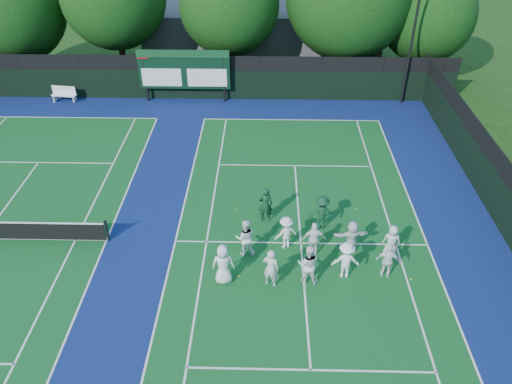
{
  "coord_description": "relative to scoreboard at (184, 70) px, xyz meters",
  "views": [
    {
      "loc": [
        -1.57,
        -15.58,
        14.22
      ],
      "look_at": [
        -2.0,
        3.0,
        1.3
      ],
      "focal_mm": 35.0,
      "sensor_mm": 36.0,
      "label": 1
    }
  ],
  "objects": [
    {
      "name": "tennis_ball_3",
      "position": [
        4.02,
        -12.16,
        -2.16
      ],
      "size": [
        0.07,
        0.07,
        0.07
      ],
      "primitive_type": "sphere",
      "color": "#CFE51A",
      "rests_on": "ground"
    },
    {
      "name": "player_back_0",
      "position": [
        4.63,
        -15.28,
        -1.33
      ],
      "size": [
        0.89,
        0.72,
        1.72
      ],
      "primitive_type": "imported",
      "rotation": [
        0.0,
        0.0,
        3.23
      ],
      "color": "white",
      "rests_on": "ground"
    },
    {
      "name": "ground",
      "position": [
        7.01,
        -15.59,
        -2.19
      ],
      "size": [
        120.0,
        120.0,
        0.0
      ],
      "primitive_type": "plane",
      "color": "#18390F",
      "rests_on": "ground"
    },
    {
      "name": "near_court",
      "position": [
        7.01,
        -14.59,
        -2.18
      ],
      "size": [
        11.05,
        23.85,
        0.01
      ],
      "color": "#11521F",
      "rests_on": "ground"
    },
    {
      "name": "back_fence",
      "position": [
        1.01,
        0.41,
        -0.83
      ],
      "size": [
        34.0,
        0.08,
        3.0
      ],
      "color": "black",
      "rests_on": "ground"
    },
    {
      "name": "coach_right",
      "position": [
        7.95,
        -13.48,
        -1.34
      ],
      "size": [
        1.16,
        0.75,
        1.69
      ],
      "primitive_type": "imported",
      "rotation": [
        0.0,
        0.0,
        3.25
      ],
      "color": "#103D22",
      "rests_on": "ground"
    },
    {
      "name": "court_apron",
      "position": [
        1.01,
        -14.59,
        -2.19
      ],
      "size": [
        34.0,
        32.0,
        0.01
      ],
      "primitive_type": "cube",
      "color": "navy",
      "rests_on": "ground"
    },
    {
      "name": "player_front_2",
      "position": [
        7.14,
        -16.85,
        -1.3
      ],
      "size": [
        0.95,
        0.79,
        1.78
      ],
      "primitive_type": "imported",
      "rotation": [
        0.0,
        0.0,
        3.0
      ],
      "color": "white",
      "rests_on": "ground"
    },
    {
      "name": "player_back_4",
      "position": [
        10.71,
        -15.22,
        -1.45
      ],
      "size": [
        0.81,
        0.62,
        1.49
      ],
      "primitive_type": "imported",
      "rotation": [
        0.0,
        0.0,
        2.92
      ],
      "color": "silver",
      "rests_on": "ground"
    },
    {
      "name": "tennis_ball_2",
      "position": [
        11.3,
        -16.71,
        -2.16
      ],
      "size": [
        0.07,
        0.07,
        0.07
      ],
      "primitive_type": "sphere",
      "color": "#CFE51A",
      "rests_on": "ground"
    },
    {
      "name": "player_front_0",
      "position": [
        3.84,
        -16.95,
        -1.29
      ],
      "size": [
        0.91,
        0.61,
        1.8
      ],
      "primitive_type": "imported",
      "rotation": [
        0.0,
        0.0,
        3.19
      ],
      "color": "white",
      "rests_on": "ground"
    },
    {
      "name": "player_back_1",
      "position": [
        6.33,
        -14.83,
        -1.41
      ],
      "size": [
        1.16,
        0.94,
        1.57
      ],
      "primitive_type": "imported",
      "rotation": [
        0.0,
        0.0,
        3.56
      ],
      "color": "white",
      "rests_on": "ground"
    },
    {
      "name": "player_back_2",
      "position": [
        7.48,
        -15.24,
        -1.38
      ],
      "size": [
        0.97,
        0.45,
        1.62
      ],
      "primitive_type": "imported",
      "rotation": [
        0.0,
        0.0,
        3.2
      ],
      "color": "white",
      "rests_on": "ground"
    },
    {
      "name": "player_back_3",
      "position": [
        9.06,
        -15.07,
        -1.4
      ],
      "size": [
        1.53,
        0.67,
        1.59
      ],
      "primitive_type": "imported",
      "rotation": [
        0.0,
        0.0,
        3.28
      ],
      "color": "white",
      "rests_on": "ground"
    },
    {
      "name": "tennis_ball_5",
      "position": [
        8.39,
        -15.65,
        -2.16
      ],
      "size": [
        0.07,
        0.07,
        0.07
      ],
      "primitive_type": "sphere",
      "color": "#CFE51A",
      "rests_on": "ground"
    },
    {
      "name": "player_front_4",
      "position": [
        10.3,
        -16.5,
        -1.39
      ],
      "size": [
        1.0,
        0.57,
        1.61
      ],
      "primitive_type": "imported",
      "rotation": [
        0.0,
        0.0,
        2.95
      ],
      "color": "white",
      "rests_on": "ground"
    },
    {
      "name": "tennis_ball_1",
      "position": [
        9.8,
        -12.05,
        -2.16
      ],
      "size": [
        0.07,
        0.07,
        0.07
      ],
      "primitive_type": "sphere",
      "color": "#CFE51A",
      "rests_on": "ground"
    },
    {
      "name": "tree_a",
      "position": [
        -12.03,
        3.99,
        2.49
      ],
      "size": [
        7.04,
        7.04,
        8.38
      ],
      "color": "black",
      "rests_on": "ground"
    },
    {
      "name": "coach_left",
      "position": [
        5.45,
        -12.96,
        -1.31
      ],
      "size": [
        0.69,
        0.5,
        1.77
      ],
      "primitive_type": "imported",
      "rotation": [
        0.0,
        0.0,
        3.27
      ],
      "color": "#103C21",
      "rests_on": "ground"
    },
    {
      "name": "player_front_3",
      "position": [
        8.64,
        -16.55,
        -1.35
      ],
      "size": [
        1.09,
        0.63,
        1.68
      ],
      "primitive_type": "imported",
      "rotation": [
        0.0,
        0.0,
        3.15
      ],
      "color": "white",
      "rests_on": "ground"
    },
    {
      "name": "clubhouse",
      "position": [
        5.01,
        8.41,
        -0.19
      ],
      "size": [
        18.0,
        6.0,
        4.0
      ],
      "primitive_type": "cube",
      "color": "#57575C",
      "rests_on": "ground"
    },
    {
      "name": "player_front_1",
      "position": [
        5.69,
        -17.09,
        -1.31
      ],
      "size": [
        0.75,
        0.61,
        1.76
      ],
      "primitive_type": "imported",
      "rotation": [
        0.0,
        0.0,
        2.81
      ],
      "color": "silver",
      "rests_on": "ground"
    },
    {
      "name": "light_pole_right",
      "position": [
        14.51,
        0.11,
        4.11
      ],
      "size": [
        1.2,
        0.3,
        10.12
      ],
      "color": "black",
      "rests_on": "ground"
    },
    {
      "name": "tree_e",
      "position": [
        16.53,
        3.99,
        2.36
      ],
      "size": [
        6.43,
        6.43,
        7.94
      ],
      "color": "black",
      "rests_on": "ground"
    },
    {
      "name": "tennis_ball_0",
      "position": [
        4.41,
        -16.69,
        -2.16
      ],
      "size": [
        0.07,
        0.07,
        0.07
      ],
      "primitive_type": "sphere",
      "color": "#CFE51A",
      "rests_on": "ground"
    },
    {
      "name": "scoreboard",
      "position": [
        0.0,
        0.0,
        0.0
      ],
      "size": [
        6.0,
        0.21,
        3.55
      ],
      "color": "black",
      "rests_on": "ground"
    },
    {
      "name": "tennis_ball_4",
      "position": [
        5.66,
        -11.7,
        -2.16
      ],
      "size": [
        0.07,
        0.07,
        0.07
      ],
      "primitive_type": "sphere",
      "color": "#CFE51A",
      "rests_on": "ground"
    },
    {
      "name": "tree_c",
      "position": [
        2.96,
        3.99,
        2.94
      ],
      "size": [
        6.84,
        6.84,
        8.73
      ],
      "color": "black",
      "rests_on": "ground"
    },
    {
      "name": "bench",
      "position": [
        -8.18,
        -0.21,
        -1.63
      ],
      "size": [
        1.7,
        0.65,
        1.05
      ],
      "color": "white",
      "rests_on": "ground"
    }
  ]
}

